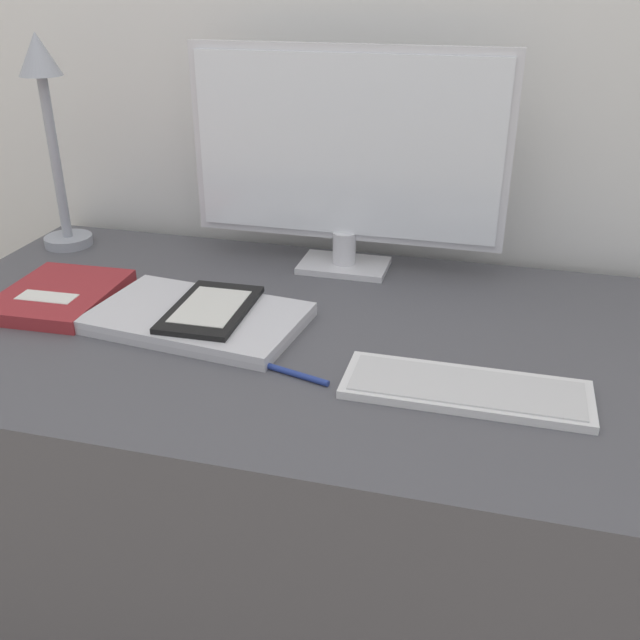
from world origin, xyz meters
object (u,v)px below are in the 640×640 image
Objects in this scene: pen at (286,371)px; monitor at (346,155)px; ereader at (211,309)px; notebook at (59,295)px; desk_lamp at (48,116)px; keyboard at (466,389)px; laptop at (198,318)px.

monitor is at bearing 91.37° from pen.
ereader is at bearing 143.47° from pen.
desk_lamp is at bearing 119.43° from notebook.
ereader reaches higher than notebook.
keyboard is 0.94× the size of laptop.
ereader is 0.85× the size of notebook.
laptop reaches higher than pen.
pen is at bearing -16.65° from notebook.
laptop is at bearing -162.48° from ereader.
desk_lamp reaches higher than ereader.
notebook reaches higher than pen.
laptop is 0.85× the size of desk_lamp.
ereader is 0.47× the size of desk_lamp.
keyboard is at bearing -14.80° from ereader.
notebook is (0.15, -0.26, -0.25)m from desk_lamp.
desk_lamp is 3.04× the size of pen.
ereader is at bearing -31.93° from desk_lamp.
monitor is 0.53m from keyboard.
laptop is 1.54× the size of notebook.
monitor is 0.38m from ereader.
monitor is at bearing 123.11° from keyboard.
desk_lamp is (-0.44, 0.27, 0.24)m from ereader.
ereader is 0.21m from pen.
desk_lamp is at bearing 148.07° from ereader.
keyboard is 1.69× the size of ereader.
keyboard is 0.25m from pen.
desk_lamp is 0.39m from notebook.
monitor reaches higher than keyboard.
ereader reaches higher than keyboard.
laptop is at bearing 148.08° from pen.
notebook is at bearing -60.57° from desk_lamp.
monitor reaches higher than laptop.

